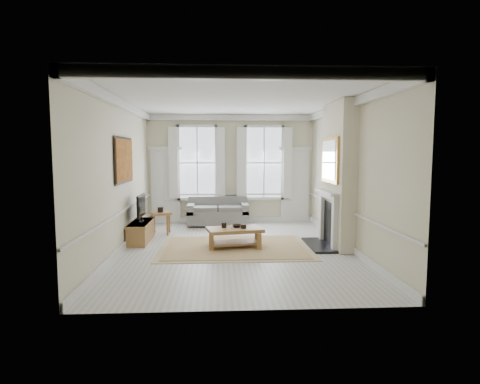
{
  "coord_description": "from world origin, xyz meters",
  "views": [
    {
      "loc": [
        -0.4,
        -9.07,
        2.24
      ],
      "look_at": [
        0.14,
        0.79,
        1.25
      ],
      "focal_mm": 30.0,
      "sensor_mm": 36.0,
      "label": 1
    }
  ],
  "objects": [
    {
      "name": "left_wall",
      "position": [
        -2.6,
        0.0,
        1.7
      ],
      "size": [
        0.0,
        7.2,
        7.2
      ],
      "primitive_type": "plane",
      "rotation": [
        1.57,
        0.0,
        1.57
      ],
      "color": "beige",
      "rests_on": "floor"
    },
    {
      "name": "door_right",
      "position": [
        2.05,
        3.56,
        1.15
      ],
      "size": [
        0.9,
        0.08,
        2.3
      ],
      "primitive_type": "cube",
      "color": "silver",
      "rests_on": "floor"
    },
    {
      "name": "ceramic_pot_b",
      "position": [
        0.18,
        0.09,
        0.52
      ],
      "size": [
        0.13,
        0.13,
        0.1
      ],
      "primitive_type": "cylinder",
      "color": "black",
      "rests_on": "coffee_table"
    },
    {
      "name": "right_wall",
      "position": [
        2.6,
        0.0,
        1.7
      ],
      "size": [
        0.0,
        7.2,
        7.2
      ],
      "primitive_type": "plane",
      "rotation": [
        1.57,
        0.0,
        -1.57
      ],
      "color": "beige",
      "rests_on": "floor"
    },
    {
      "name": "tv",
      "position": [
        -2.32,
        0.94,
        0.89
      ],
      "size": [
        0.08,
        0.9,
        0.68
      ],
      "color": "black",
      "rests_on": "tv_stand"
    },
    {
      "name": "door_left",
      "position": [
        -2.05,
        3.56,
        1.15
      ],
      "size": [
        0.9,
        0.08,
        2.3
      ],
      "primitive_type": "cube",
      "color": "silver",
      "rests_on": "floor"
    },
    {
      "name": "rug",
      "position": [
        -0.02,
        0.14,
        0.01
      ],
      "size": [
        3.5,
        2.6,
        0.02
      ],
      "primitive_type": "cube",
      "color": "tan",
      "rests_on": "floor"
    },
    {
      "name": "side_table",
      "position": [
        -1.97,
        1.84,
        0.49
      ],
      "size": [
        0.65,
        0.65,
        0.6
      ],
      "rotation": [
        0.0,
        0.0,
        0.43
      ],
      "color": "brown",
      "rests_on": "floor"
    },
    {
      "name": "bowl",
      "position": [
        0.03,
        0.24,
        0.5
      ],
      "size": [
        0.25,
        0.25,
        0.06
      ],
      "primitive_type": "imported",
      "rotation": [
        0.0,
        0.0,
        -0.02
      ],
      "color": "black",
      "rests_on": "coffee_table"
    },
    {
      "name": "floor",
      "position": [
        0.0,
        0.0,
        0.0
      ],
      "size": [
        7.2,
        7.2,
        0.0
      ],
      "primitive_type": "plane",
      "color": "#B7B5AD",
      "rests_on": "ground"
    },
    {
      "name": "sofa",
      "position": [
        -0.41,
        3.11,
        0.36
      ],
      "size": [
        1.84,
        0.9,
        0.86
      ],
      "color": "#60605E",
      "rests_on": "floor"
    },
    {
      "name": "tv_stand",
      "position": [
        -2.34,
        0.94,
        0.25
      ],
      "size": [
        0.45,
        1.4,
        0.5
      ],
      "primitive_type": "cube",
      "color": "brown",
      "rests_on": "floor"
    },
    {
      "name": "fireplace",
      "position": [
        2.2,
        0.2,
        0.73
      ],
      "size": [
        0.21,
        1.45,
        1.33
      ],
      "color": "silver",
      "rests_on": "floor"
    },
    {
      "name": "ceramic_pot_a",
      "position": [
        -0.27,
        0.19,
        0.53
      ],
      "size": [
        0.12,
        0.12,
        0.12
      ],
      "primitive_type": "cylinder",
      "color": "black",
      "rests_on": "coffee_table"
    },
    {
      "name": "hearth",
      "position": [
        2.0,
        0.2,
        0.03
      ],
      "size": [
        0.55,
        1.5,
        0.05
      ],
      "primitive_type": "cube",
      "color": "black",
      "rests_on": "floor"
    },
    {
      "name": "window_right",
      "position": [
        1.05,
        3.55,
        1.9
      ],
      "size": [
        1.26,
        0.2,
        2.2
      ],
      "primitive_type": null,
      "color": "#B2BCC6",
      "rests_on": "back_wall"
    },
    {
      "name": "mirror",
      "position": [
        2.21,
        0.2,
        2.05
      ],
      "size": [
        0.06,
        1.26,
        1.06
      ],
      "primitive_type": "cube",
      "color": "#BC8933",
      "rests_on": "chimney_breast"
    },
    {
      "name": "coffee_table",
      "position": [
        -0.02,
        0.14,
        0.39
      ],
      "size": [
        1.37,
        0.96,
        0.47
      ],
      "rotation": [
        0.0,
        0.0,
        0.2
      ],
      "color": "brown",
      "rests_on": "rug"
    },
    {
      "name": "chimney_breast",
      "position": [
        2.43,
        0.2,
        1.7
      ],
      "size": [
        0.35,
        1.7,
        3.38
      ],
      "primitive_type": "cube",
      "color": "beige",
      "rests_on": "floor"
    },
    {
      "name": "window_left",
      "position": [
        -1.05,
        3.55,
        1.9
      ],
      "size": [
        1.26,
        0.2,
        2.2
      ],
      "primitive_type": null,
      "color": "#B2BCC6",
      "rests_on": "back_wall"
    },
    {
      "name": "painting",
      "position": [
        -2.56,
        0.3,
        2.05
      ],
      "size": [
        0.05,
        1.66,
        1.06
      ],
      "primitive_type": "cube",
      "color": "#B0661E",
      "rests_on": "left_wall"
    },
    {
      "name": "back_wall",
      "position": [
        0.0,
        3.6,
        1.7
      ],
      "size": [
        5.2,
        0.0,
        5.2
      ],
      "primitive_type": "plane",
      "rotation": [
        1.57,
        0.0,
        0.0
      ],
      "color": "beige",
      "rests_on": "floor"
    },
    {
      "name": "ceiling",
      "position": [
        0.0,
        0.0,
        3.4
      ],
      "size": [
        7.2,
        7.2,
        0.0
      ],
      "primitive_type": "plane",
      "rotation": [
        3.14,
        0.0,
        0.0
      ],
      "color": "white",
      "rests_on": "back_wall"
    }
  ]
}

